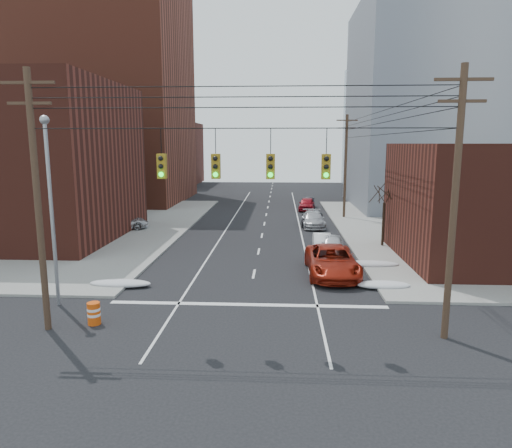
# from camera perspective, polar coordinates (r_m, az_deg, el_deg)

# --- Properties ---
(ground) EXTENTS (160.00, 160.00, 0.00)m
(ground) POSITION_cam_1_polar(r_m,az_deg,el_deg) (17.37, -2.69, -17.43)
(ground) COLOR black
(ground) RESTS_ON ground
(building_brick_tall) EXTENTS (24.00, 20.00, 30.00)m
(building_brick_tall) POSITION_cam_1_polar(r_m,az_deg,el_deg) (68.67, -19.54, 15.33)
(building_brick_tall) COLOR brown
(building_brick_tall) RESTS_ON ground
(building_brick_far) EXTENTS (22.00, 18.00, 12.00)m
(building_brick_far) POSITION_cam_1_polar(r_m,az_deg,el_deg) (93.52, -14.23, 8.51)
(building_brick_far) COLOR #512118
(building_brick_far) RESTS_ON ground
(building_office) EXTENTS (22.00, 20.00, 25.00)m
(building_office) POSITION_cam_1_polar(r_m,az_deg,el_deg) (62.90, 22.66, 13.39)
(building_office) COLOR gray
(building_office) RESTS_ON ground
(building_glass) EXTENTS (20.00, 18.00, 22.00)m
(building_glass) POSITION_cam_1_polar(r_m,az_deg,el_deg) (88.27, 18.17, 11.50)
(building_glass) COLOR gray
(building_glass) RESTS_ON ground
(utility_pole_left) EXTENTS (2.20, 0.28, 11.00)m
(utility_pole_left) POSITION_cam_1_polar(r_m,az_deg,el_deg) (21.05, -25.66, 2.99)
(utility_pole_left) COLOR #473323
(utility_pole_left) RESTS_ON ground
(utility_pole_right) EXTENTS (2.20, 0.28, 11.00)m
(utility_pole_right) POSITION_cam_1_polar(r_m,az_deg,el_deg) (19.71, 23.57, 2.72)
(utility_pole_right) COLOR #473323
(utility_pole_right) RESTS_ON ground
(utility_pole_far) EXTENTS (2.20, 0.28, 11.00)m
(utility_pole_far) POSITION_cam_1_polar(r_m,az_deg,el_deg) (49.86, 11.13, 7.30)
(utility_pole_far) COLOR #473323
(utility_pole_far) RESTS_ON ground
(traffic_signals) EXTENTS (17.00, 0.42, 2.02)m
(traffic_signals) POSITION_cam_1_polar(r_m,az_deg,el_deg) (18.38, -1.64, 7.42)
(traffic_signals) COLOR black
(traffic_signals) RESTS_ON ground
(street_light) EXTENTS (0.44, 0.44, 9.32)m
(street_light) POSITION_cam_1_polar(r_m,az_deg,el_deg) (24.18, -24.32, 3.29)
(street_light) COLOR gray
(street_light) RESTS_ON ground
(bare_tree) EXTENTS (2.09, 2.20, 4.93)m
(bare_tree) POSITION_cam_1_polar(r_m,az_deg,el_deg) (36.66, 15.63, 0.74)
(bare_tree) COLOR black
(bare_tree) RESTS_ON ground
(snow_nw) EXTENTS (3.50, 1.08, 0.42)m
(snow_nw) POSITION_cam_1_polar(r_m,az_deg,el_deg) (27.09, -16.60, -7.12)
(snow_nw) COLOR silver
(snow_nw) RESTS_ON ground
(snow_ne) EXTENTS (3.00, 1.08, 0.42)m
(snow_ne) POSITION_cam_1_polar(r_m,az_deg,el_deg) (26.66, 15.63, -7.35)
(snow_ne) COLOR silver
(snow_ne) RESTS_ON ground
(snow_east_far) EXTENTS (4.00, 1.08, 0.42)m
(snow_east_far) POSITION_cam_1_polar(r_m,az_deg,el_deg) (30.90, 13.85, -4.88)
(snow_east_far) COLOR silver
(snow_east_far) RESTS_ON ground
(red_pickup) EXTENTS (3.07, 6.46, 1.78)m
(red_pickup) POSITION_cam_1_polar(r_m,az_deg,el_deg) (28.43, 9.46, -4.60)
(red_pickup) COLOR maroon
(red_pickup) RESTS_ON ground
(parked_car_a) EXTENTS (2.08, 4.07, 1.33)m
(parked_car_a) POSITION_cam_1_polar(r_m,az_deg,el_deg) (34.16, 9.56, -2.51)
(parked_car_a) COLOR silver
(parked_car_a) RESTS_ON ground
(parked_car_b) EXTENTS (1.36, 3.75, 1.23)m
(parked_car_b) POSITION_cam_1_polar(r_m,az_deg,el_deg) (34.94, 8.28, -2.28)
(parked_car_b) COLOR white
(parked_car_b) RESTS_ON ground
(parked_car_c) EXTENTS (2.39, 4.76, 1.29)m
(parked_car_c) POSITION_cam_1_polar(r_m,az_deg,el_deg) (45.47, 7.08, 0.65)
(parked_car_c) COLOR black
(parked_car_c) RESTS_ON ground
(parked_car_d) EXTENTS (2.13, 5.17, 1.50)m
(parked_car_d) POSITION_cam_1_polar(r_m,az_deg,el_deg) (44.53, 7.17, 0.58)
(parked_car_d) COLOR #ABABB0
(parked_car_d) RESTS_ON ground
(parked_car_e) EXTENTS (2.33, 4.67, 1.53)m
(parked_car_e) POSITION_cam_1_polar(r_m,az_deg,el_deg) (55.63, 6.37, 2.50)
(parked_car_e) COLOR maroon
(parked_car_e) RESTS_ON ground
(parked_car_f) EXTENTS (1.60, 4.11, 1.33)m
(parked_car_f) POSITION_cam_1_polar(r_m,az_deg,el_deg) (57.42, 6.57, 2.63)
(parked_car_f) COLOR black
(parked_car_f) RESTS_ON ground
(lot_car_a) EXTENTS (4.16, 2.90, 1.30)m
(lot_car_a) POSITION_cam_1_polar(r_m,az_deg,el_deg) (40.03, -20.69, -0.99)
(lot_car_a) COLOR white
(lot_car_a) RESTS_ON sidewalk_nw
(lot_car_b) EXTENTS (5.15, 3.45, 1.31)m
(lot_car_b) POSITION_cam_1_polar(r_m,az_deg,el_deg) (44.12, -16.31, 0.24)
(lot_car_b) COLOR silver
(lot_car_b) RESTS_ON sidewalk_nw
(lot_car_c) EXTENTS (5.65, 3.92, 1.52)m
(lot_car_c) POSITION_cam_1_polar(r_m,az_deg,el_deg) (42.11, -24.18, -0.55)
(lot_car_c) COLOR black
(lot_car_c) RESTS_ON sidewalk_nw
(lot_car_d) EXTENTS (4.55, 2.33, 1.48)m
(lot_car_d) POSITION_cam_1_polar(r_m,az_deg,el_deg) (44.97, -25.22, -0.03)
(lot_car_d) COLOR #B3B4B8
(lot_car_d) RESTS_ON sidewalk_nw
(construction_barrel) EXTENTS (0.65, 0.65, 1.01)m
(construction_barrel) POSITION_cam_1_polar(r_m,az_deg,el_deg) (22.01, -19.61, -10.45)
(construction_barrel) COLOR #D6480B
(construction_barrel) RESTS_ON ground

